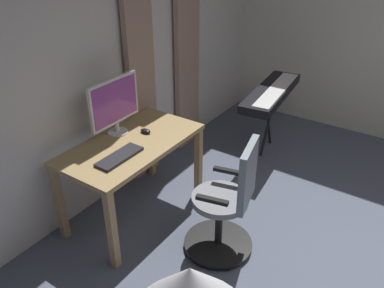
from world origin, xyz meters
name	(u,v)px	position (x,y,z in m)	size (l,w,h in m)	color
back_room_partition	(105,48)	(0.00, -2.73, 1.40)	(5.12, 0.10, 2.79)	silver
curtain_left_panel	(187,38)	(-1.09, -2.62, 1.26)	(0.39, 0.06, 2.53)	tan
curtain_right_panel	(139,56)	(-0.31, -2.62, 1.26)	(0.35, 0.06, 2.53)	tan
desk	(132,153)	(0.27, -2.25, 0.63)	(1.24, 0.66, 0.74)	tan
office_chair	(228,205)	(0.22, -1.34, 0.45)	(0.56, 0.56, 1.00)	black
computer_monitor	(114,103)	(0.21, -2.47, 1.02)	(0.54, 0.18, 0.49)	white
computer_keyboard	(120,157)	(0.51, -2.15, 0.75)	(0.41, 0.15, 0.02)	#232328
computer_mouse	(146,131)	(0.08, -2.26, 0.76)	(0.06, 0.10, 0.04)	black
piano_keyboard	(272,94)	(-1.45, -1.75, 0.70)	(1.23, 0.45, 0.77)	black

